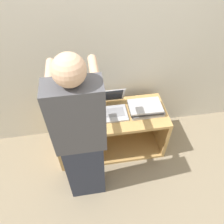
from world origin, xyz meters
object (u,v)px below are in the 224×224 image
laptop_stack_left (75,116)px  laptop_stack_right (146,108)px  person (81,141)px  laptop_open (110,108)px

laptop_stack_left → laptop_stack_right: bearing=-0.2°
laptop_stack_left → person: size_ratio=0.22×
laptop_open → laptop_stack_right: 0.38m
laptop_open → laptop_stack_left: (-0.37, -0.05, -0.01)m
laptop_stack_right → laptop_stack_left: bearing=179.8°
laptop_stack_left → laptop_stack_right: same height
laptop_open → person: 0.64m
laptop_open → person: size_ratio=0.21×
laptop_stack_left → person: (0.05, -0.46, 0.19)m
laptop_open → person: bearing=-121.5°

